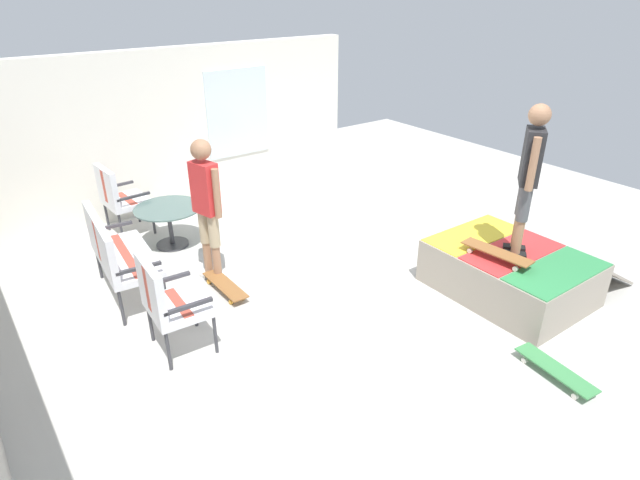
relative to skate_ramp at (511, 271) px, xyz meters
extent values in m
cube|color=beige|center=(1.11, 1.29, -0.32)|extent=(12.00, 12.00, 0.10)
cube|color=white|center=(4.91, 1.79, 0.94)|extent=(0.20, 6.00, 2.43)
cube|color=silver|center=(4.80, 0.89, 1.08)|extent=(0.03, 1.10, 1.40)
cube|color=gray|center=(0.00, 0.03, -0.01)|extent=(1.70, 1.31, 0.53)
cube|color=#338C4C|center=(-0.56, 0.04, 0.27)|extent=(0.55, 1.26, 0.01)
cube|color=red|center=(0.00, 0.03, 0.27)|extent=(0.55, 1.26, 0.01)
cube|color=yellow|center=(0.56, 0.03, 0.27)|extent=(0.55, 1.26, 0.01)
cylinder|color=#B2B2B7|center=(0.01, 0.65, 0.24)|extent=(1.62, 0.06, 0.05)
cube|color=gray|center=(-0.01, -0.95, -0.03)|extent=(1.66, 0.77, 0.45)
cylinder|color=#38383D|center=(1.99, 3.41, -0.05)|extent=(0.04, 0.04, 0.44)
cylinder|color=#38383D|center=(3.15, 3.31, -0.05)|extent=(0.04, 0.04, 0.44)
cylinder|color=#38383D|center=(2.03, 3.88, -0.05)|extent=(0.04, 0.04, 0.44)
cylinder|color=#38383D|center=(3.19, 3.78, -0.05)|extent=(0.04, 0.04, 0.44)
cube|color=silver|center=(2.59, 3.59, 0.21)|extent=(1.29, 0.65, 0.08)
cube|color=#B74738|center=(2.59, 3.59, 0.25)|extent=(1.21, 0.20, 0.00)
cube|color=silver|center=(2.61, 3.83, 0.50)|extent=(1.25, 0.19, 0.50)
cube|color=#B74738|center=(2.61, 3.83, 0.50)|extent=(0.11, 0.09, 0.46)
cube|color=#38383D|center=(1.99, 3.64, 0.37)|extent=(0.08, 0.47, 0.04)
cube|color=#38383D|center=(3.19, 3.54, 0.37)|extent=(0.08, 0.47, 0.04)
cylinder|color=#38383D|center=(4.03, 2.77, -0.05)|extent=(0.04, 0.04, 0.44)
cylinder|color=#38383D|center=(4.57, 2.81, -0.05)|extent=(0.04, 0.04, 0.44)
cylinder|color=#38383D|center=(4.01, 3.24, -0.05)|extent=(0.04, 0.04, 0.44)
cylinder|color=#38383D|center=(4.54, 3.27, -0.05)|extent=(0.04, 0.04, 0.44)
cube|color=silver|center=(4.29, 3.02, 0.21)|extent=(0.65, 0.59, 0.08)
cube|color=#B74738|center=(4.29, 3.02, 0.25)|extent=(0.58, 0.13, 0.00)
cube|color=silver|center=(4.27, 3.26, 0.50)|extent=(0.62, 0.12, 0.50)
cube|color=#B74738|center=(4.27, 3.26, 0.50)|extent=(0.10, 0.09, 0.46)
cube|color=#38383D|center=(4.00, 3.01, 0.37)|extent=(0.07, 0.47, 0.04)
cube|color=#38383D|center=(4.58, 3.04, 0.37)|extent=(0.07, 0.47, 0.04)
cylinder|color=#38383D|center=(1.03, 3.29, -0.05)|extent=(0.04, 0.04, 0.44)
cylinder|color=#38383D|center=(1.56, 3.26, -0.05)|extent=(0.04, 0.04, 0.44)
cylinder|color=#38383D|center=(1.05, 3.76, -0.05)|extent=(0.04, 0.04, 0.44)
cylinder|color=#38383D|center=(1.59, 3.73, -0.05)|extent=(0.04, 0.04, 0.44)
cube|color=silver|center=(1.31, 3.51, 0.21)|extent=(0.65, 0.58, 0.08)
cube|color=#B74738|center=(1.31, 3.51, 0.25)|extent=(0.58, 0.13, 0.00)
cube|color=silver|center=(1.32, 3.74, 0.50)|extent=(0.62, 0.11, 0.50)
cube|color=#B74738|center=(1.32, 3.74, 0.50)|extent=(0.10, 0.09, 0.46)
cube|color=#38383D|center=(1.02, 3.52, 0.37)|extent=(0.07, 0.47, 0.04)
cube|color=#38383D|center=(1.60, 3.49, 0.37)|extent=(0.07, 0.47, 0.04)
cylinder|color=#38383D|center=(3.52, 2.72, 0.00)|extent=(0.06, 0.06, 0.55)
cylinder|color=#38383D|center=(3.52, 2.72, -0.26)|extent=(0.44, 0.44, 0.03)
cylinder|color=#4C6660|center=(3.52, 2.72, 0.29)|extent=(0.90, 0.90, 0.02)
cube|color=silver|center=(2.30, 2.63, -0.25)|extent=(0.17, 0.26, 0.05)
cylinder|color=#9E7051|center=(2.30, 2.63, -0.02)|extent=(0.10, 0.10, 0.41)
cylinder|color=tan|center=(2.30, 2.63, 0.40)|extent=(0.13, 0.13, 0.41)
cube|color=silver|center=(2.46, 2.67, -0.25)|extent=(0.17, 0.26, 0.05)
cylinder|color=#9E7051|center=(2.46, 2.67, -0.02)|extent=(0.10, 0.10, 0.41)
cylinder|color=tan|center=(2.46, 2.67, 0.40)|extent=(0.13, 0.13, 0.41)
cube|color=red|center=(2.38, 2.65, 0.91)|extent=(0.35, 0.25, 0.61)
sphere|color=#9E7051|center=(2.38, 2.65, 1.36)|extent=(0.23, 0.23, 0.23)
cylinder|color=#9E7051|center=(2.19, 2.60, 0.89)|extent=(0.08, 0.08, 0.58)
cylinder|color=#9E7051|center=(2.57, 2.70, 0.89)|extent=(0.08, 0.08, 0.58)
cube|color=black|center=(-0.09, 0.13, 0.30)|extent=(0.26, 0.23, 0.05)
cylinder|color=#9E7051|center=(-0.09, 0.13, 0.52)|extent=(0.10, 0.10, 0.40)
cylinder|color=#4C4C51|center=(-0.09, 0.13, 0.92)|extent=(0.13, 0.13, 0.40)
cube|color=black|center=(0.02, -0.01, 0.30)|extent=(0.26, 0.23, 0.05)
cylinder|color=#9E7051|center=(0.02, -0.01, 0.52)|extent=(0.10, 0.10, 0.40)
cylinder|color=#4C4C51|center=(0.02, -0.01, 0.92)|extent=(0.13, 0.13, 0.40)
cube|color=#262628|center=(-0.04, 0.06, 1.41)|extent=(0.34, 0.36, 0.58)
sphere|color=#9E7051|center=(-0.04, 0.06, 1.84)|extent=(0.22, 0.22, 0.22)
cylinder|color=#9E7051|center=(-0.16, 0.22, 1.39)|extent=(0.08, 0.08, 0.55)
cylinder|color=#9E7051|center=(0.09, -0.10, 1.39)|extent=(0.08, 0.08, 0.55)
cube|color=brown|center=(1.99, 2.69, -0.18)|extent=(0.80, 0.20, 0.02)
cylinder|color=gold|center=(2.27, 2.61, -0.24)|extent=(0.06, 0.03, 0.06)
cylinder|color=gold|center=(2.27, 2.77, -0.24)|extent=(0.06, 0.03, 0.06)
cylinder|color=gold|center=(1.71, 2.61, -0.24)|extent=(0.06, 0.03, 0.06)
cylinder|color=gold|center=(1.71, 2.77, -0.24)|extent=(0.06, 0.03, 0.06)
cube|color=#3F8C4C|center=(-1.18, 0.93, -0.18)|extent=(0.82, 0.29, 0.02)
cylinder|color=silver|center=(-0.91, 0.82, -0.24)|extent=(0.06, 0.04, 0.06)
cylinder|color=silver|center=(-0.90, 0.98, -0.24)|extent=(0.06, 0.04, 0.06)
cylinder|color=silver|center=(-1.47, 0.89, -0.24)|extent=(0.06, 0.04, 0.06)
cylinder|color=silver|center=(-1.45, 1.04, -0.24)|extent=(0.06, 0.04, 0.06)
cube|color=brown|center=(0.00, 0.35, 0.37)|extent=(0.82, 0.28, 0.01)
cylinder|color=silver|center=(0.29, 0.30, 0.30)|extent=(0.06, 0.04, 0.06)
cylinder|color=silver|center=(0.27, 0.46, 0.30)|extent=(0.06, 0.04, 0.06)
cylinder|color=silver|center=(-0.27, 0.25, 0.30)|extent=(0.06, 0.04, 0.06)
cylinder|color=silver|center=(-0.29, 0.41, 0.30)|extent=(0.06, 0.04, 0.06)
camera|label=1|loc=(-2.95, 4.97, 3.07)|focal=29.61mm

